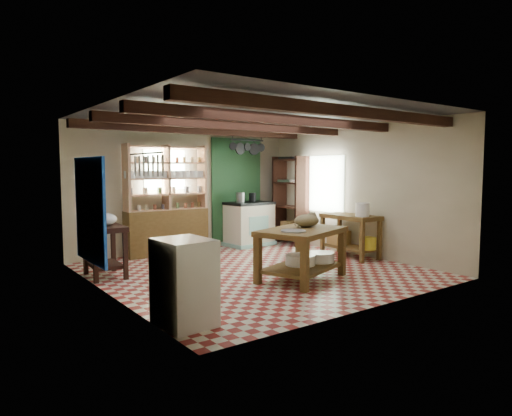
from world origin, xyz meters
TOP-DOWN VIEW (x-y plane):
  - floor at (0.00, 0.00)m, footprint 5.00×5.00m
  - ceiling at (0.00, 0.00)m, footprint 5.00×5.00m
  - wall_back at (0.00, 2.50)m, footprint 5.00×0.04m
  - wall_front at (0.00, -2.50)m, footprint 5.00×0.04m
  - wall_left at (-2.50, 0.00)m, footprint 0.04×5.00m
  - wall_right at (2.50, 0.00)m, footprint 0.04×5.00m
  - ceiling_beams at (0.00, 0.00)m, footprint 5.00×3.80m
  - blue_wall_patch at (-2.47, 0.90)m, footprint 0.04×1.40m
  - green_wall_patch at (1.25, 2.47)m, footprint 1.30×0.04m
  - window_back at (-0.50, 2.48)m, footprint 0.90×0.02m
  - window_right at (2.48, 1.00)m, footprint 0.02×1.30m
  - utensil_rail at (-2.44, -1.20)m, footprint 0.06×0.90m
  - pot_rack at (1.25, 2.05)m, footprint 0.86×0.12m
  - shelving_unit at (-0.55, 2.31)m, footprint 1.70×0.34m
  - tall_rack at (2.28, 1.80)m, footprint 0.40×0.86m
  - work_table at (0.22, -0.88)m, footprint 1.63×1.35m
  - stove at (1.37, 2.15)m, footprint 1.05×0.75m
  - prep_table at (-2.20, 1.10)m, footprint 0.61×0.85m
  - white_cabinet at (-2.22, -1.67)m, footprint 0.56×0.66m
  - right_counter at (2.18, -0.11)m, footprint 0.61×1.18m
  - cat at (0.44, -0.75)m, footprint 0.55×0.51m
  - steel_tray at (-0.09, -1.05)m, footprint 0.47×0.47m
  - basin_large at (0.25, -0.82)m, footprint 0.60×0.60m
  - basin_small at (0.68, -0.83)m, footprint 0.57×0.57m
  - kettle_left at (1.12, 2.13)m, footprint 0.20×0.20m
  - kettle_right at (1.47, 2.16)m, footprint 0.17×0.17m
  - enamel_bowl at (-2.20, 1.10)m, footprint 0.43×0.43m
  - white_bucket at (2.12, -0.46)m, footprint 0.26×0.26m
  - wicker_basket at (2.19, 0.19)m, footprint 0.39×0.32m
  - yellow_tub at (2.17, -0.56)m, footprint 0.32×0.32m

SIDE VIEW (x-z plane):
  - floor at x=0.00m, z-range -0.02..0.00m
  - basin_small at x=0.68m, z-range 0.21..0.37m
  - basin_large at x=0.25m, z-range 0.21..0.37m
  - yellow_tub at x=2.17m, z-range 0.22..0.45m
  - wicker_basket at x=2.19m, z-range 0.22..0.49m
  - work_table at x=0.22m, z-range 0.00..0.80m
  - prep_table at x=-2.20m, z-range 0.00..0.82m
  - right_counter at x=2.18m, z-range 0.00..0.83m
  - white_cabinet at x=-2.22m, z-range 0.00..0.96m
  - stove at x=1.37m, z-range 0.00..0.98m
  - steel_tray at x=-0.09m, z-range 0.80..0.82m
  - cat at x=0.44m, z-range 0.80..1.00m
  - enamel_bowl at x=-2.20m, z-range 0.82..1.03m
  - white_bucket at x=2.12m, z-range 0.83..1.09m
  - tall_rack at x=2.28m, z-range 0.00..2.00m
  - kettle_right at x=1.47m, z-range 0.98..1.18m
  - kettle_left at x=1.12m, z-range 0.98..1.20m
  - blue_wall_patch at x=-2.47m, z-range 0.30..1.90m
  - shelving_unit at x=-0.55m, z-range 0.00..2.20m
  - green_wall_patch at x=1.25m, z-range 0.10..2.40m
  - wall_back at x=0.00m, z-range 0.00..2.60m
  - wall_front at x=0.00m, z-range 0.00..2.60m
  - wall_left at x=-2.50m, z-range 0.00..2.60m
  - wall_right at x=2.50m, z-range 0.00..2.60m
  - window_right at x=2.48m, z-range 0.80..2.00m
  - window_back at x=-0.50m, z-range 1.30..2.10m
  - utensil_rail at x=-2.44m, z-range 1.64..1.92m
  - pot_rack at x=1.25m, z-range 2.00..2.36m
  - ceiling_beams at x=0.00m, z-range 2.40..2.56m
  - ceiling at x=0.00m, z-range 2.59..2.61m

